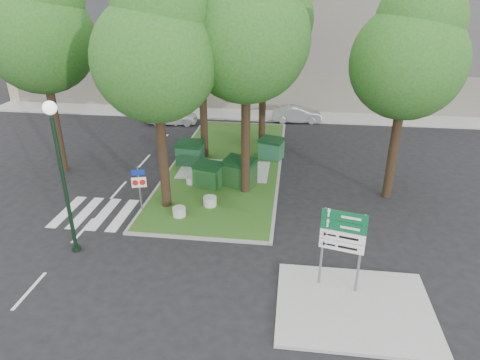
% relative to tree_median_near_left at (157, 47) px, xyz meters
% --- Properties ---
extents(ground, '(120.00, 120.00, 0.00)m').
position_rel_tree_median_near_left_xyz_m(ground, '(1.41, -2.56, -7.32)').
color(ground, black).
rests_on(ground, ground).
extents(median_island, '(6.00, 16.00, 0.12)m').
position_rel_tree_median_near_left_xyz_m(median_island, '(1.91, 5.44, -7.26)').
color(median_island, '#264F16').
rests_on(median_island, ground).
extents(median_kerb, '(6.30, 16.30, 0.10)m').
position_rel_tree_median_near_left_xyz_m(median_kerb, '(1.91, 5.44, -7.27)').
color(median_kerb, gray).
rests_on(median_kerb, ground).
extents(sidewalk_corner, '(5.00, 4.00, 0.12)m').
position_rel_tree_median_near_left_xyz_m(sidewalk_corner, '(7.91, -6.06, -7.26)').
color(sidewalk_corner, '#999993').
rests_on(sidewalk_corner, ground).
extents(building_sidewalk, '(42.00, 3.00, 0.12)m').
position_rel_tree_median_near_left_xyz_m(building_sidewalk, '(1.41, 15.94, -7.26)').
color(building_sidewalk, '#999993').
rests_on(building_sidewalk, ground).
extents(zebra_crossing, '(5.00, 3.00, 0.01)m').
position_rel_tree_median_near_left_xyz_m(zebra_crossing, '(-2.34, -1.06, -7.31)').
color(zebra_crossing, silver).
rests_on(zebra_crossing, ground).
extents(apartment_building, '(41.00, 12.00, 16.00)m').
position_rel_tree_median_near_left_xyz_m(apartment_building, '(1.41, 23.44, 0.68)').
color(apartment_building, '#BFA68F').
rests_on(apartment_building, ground).
extents(tree_median_near_left, '(5.20, 5.20, 10.53)m').
position_rel_tree_median_near_left_xyz_m(tree_median_near_left, '(0.00, 0.00, 0.00)').
color(tree_median_near_left, black).
rests_on(tree_median_near_left, ground).
extents(tree_median_near_right, '(5.60, 5.60, 11.46)m').
position_rel_tree_median_near_left_xyz_m(tree_median_near_right, '(3.50, 2.00, 0.67)').
color(tree_median_near_right, black).
rests_on(tree_median_near_right, ground).
extents(tree_median_mid, '(4.80, 4.80, 9.99)m').
position_rel_tree_median_near_left_xyz_m(tree_median_mid, '(0.50, 6.50, -0.34)').
color(tree_median_mid, black).
rests_on(tree_median_mid, ground).
extents(tree_median_far, '(5.80, 5.80, 11.93)m').
position_rel_tree_median_near_left_xyz_m(tree_median_far, '(3.70, 9.50, 1.00)').
color(tree_median_far, black).
rests_on(tree_median_far, ground).
extents(tree_street_left, '(5.40, 5.40, 11.00)m').
position_rel_tree_median_near_left_xyz_m(tree_street_left, '(-7.00, 3.50, 0.33)').
color(tree_street_left, black).
rests_on(tree_street_left, ground).
extents(tree_street_right, '(5.00, 5.00, 10.06)m').
position_rel_tree_median_near_left_xyz_m(tree_street_right, '(10.50, 2.50, -0.33)').
color(tree_street_right, black).
rests_on(tree_street_right, ground).
extents(dumpster_a, '(1.60, 1.19, 1.41)m').
position_rel_tree_median_near_left_xyz_m(dumpster_a, '(-0.17, 5.08, -6.52)').
color(dumpster_a, '#0F381C').
rests_on(dumpster_a, median_island).
extents(dumpster_b, '(1.59, 1.32, 1.27)m').
position_rel_tree_median_near_left_xyz_m(dumpster_b, '(1.43, 2.31, -6.59)').
color(dumpster_b, '#123F16').
rests_on(dumpster_b, median_island).
extents(dumpster_c, '(1.89, 1.61, 1.48)m').
position_rel_tree_median_near_left_xyz_m(dumpster_c, '(3.03, 2.58, -6.49)').
color(dumpster_c, black).
rests_on(dumpster_c, median_island).
extents(dumpster_d, '(1.62, 1.37, 1.28)m').
position_rel_tree_median_near_left_xyz_m(dumpster_d, '(4.41, 6.60, -6.58)').
color(dumpster_d, '#164A2C').
rests_on(dumpster_d, median_island).
extents(bollard_left, '(0.58, 0.58, 0.42)m').
position_rel_tree_median_near_left_xyz_m(bollard_left, '(0.76, -0.99, -6.99)').
color(bollard_left, '#ABAAA5').
rests_on(bollard_left, median_island).
extents(bollard_right, '(0.62, 0.62, 0.44)m').
position_rel_tree_median_near_left_xyz_m(bollard_right, '(1.94, 0.16, -6.98)').
color(bollard_right, '#A7A7A2').
rests_on(bollard_right, median_island).
extents(bollard_mid, '(0.52, 0.52, 0.37)m').
position_rel_tree_median_near_left_xyz_m(bollard_mid, '(0.51, 2.44, -7.01)').
color(bollard_mid, '#999A95').
rests_on(bollard_mid, median_island).
extents(litter_bin, '(0.41, 0.41, 0.72)m').
position_rel_tree_median_near_left_xyz_m(litter_bin, '(4.28, 8.50, -6.84)').
color(litter_bin, gold).
rests_on(litter_bin, median_island).
extents(street_lamp, '(0.48, 0.48, 6.02)m').
position_rel_tree_median_near_left_xyz_m(street_lamp, '(-2.64, -4.03, -3.53)').
color(street_lamp, black).
rests_on(street_lamp, ground).
extents(traffic_sign_pole, '(0.65, 0.22, 2.22)m').
position_rel_tree_median_near_left_xyz_m(traffic_sign_pole, '(-1.16, -0.54, -5.89)').
color(traffic_sign_pole, slate).
rests_on(traffic_sign_pole, ground).
extents(directional_sign, '(1.44, 0.40, 2.94)m').
position_rel_tree_median_near_left_xyz_m(directional_sign, '(7.42, -5.13, -5.24)').
color(directional_sign, slate).
rests_on(directional_sign, sidewalk_corner).
extents(car_white, '(3.95, 1.89, 1.30)m').
position_rel_tree_median_near_left_xyz_m(car_white, '(-3.45, 12.94, -6.67)').
color(car_white, silver).
rests_on(car_white, ground).
extents(car_silver, '(3.82, 1.65, 1.22)m').
position_rel_tree_median_near_left_xyz_m(car_silver, '(5.88, 14.65, -6.71)').
color(car_silver, '#929699').
rests_on(car_silver, ground).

